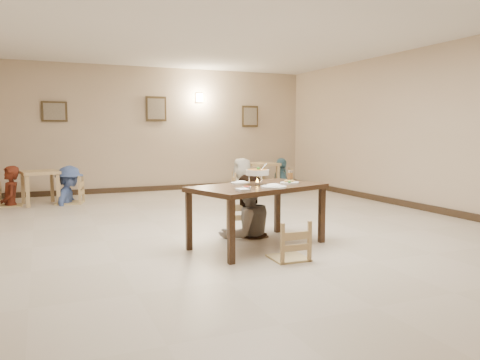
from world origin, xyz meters
name	(u,v)px	position (x,y,z in m)	size (l,w,h in m)	color
floor	(228,230)	(0.00, 0.00, 0.00)	(10.00, 10.00, 0.00)	#C1B19E
ceiling	(228,23)	(0.00, 0.00, 3.00)	(10.00, 10.00, 0.00)	silver
wall_back	(152,130)	(0.00, 5.00, 1.50)	(10.00, 10.00, 0.00)	tan
wall_right	(436,129)	(4.00, 0.00, 1.50)	(10.00, 10.00, 0.00)	tan
baseboard_back	(153,188)	(0.00, 4.97, 0.06)	(8.00, 0.06, 0.12)	#2F2115
baseboard_right	(431,209)	(3.97, 0.00, 0.06)	(0.06, 10.00, 0.12)	#2F2115
picture_a	(54,111)	(-2.20, 4.96, 1.90)	(0.55, 0.04, 0.45)	#3A2B17
picture_b	(156,109)	(0.10, 4.96, 2.00)	(0.50, 0.04, 0.60)	#3A2B17
picture_c	(250,116)	(2.60, 4.96, 1.85)	(0.45, 0.04, 0.55)	#3A2B17
wall_sconce	(199,98)	(1.20, 4.96, 2.30)	(0.16, 0.05, 0.22)	#FFD88C
main_table	(258,192)	(-0.01, -1.04, 0.70)	(1.88, 1.40, 0.78)	#3A2617
chair_far	(243,200)	(0.09, -0.35, 0.49)	(0.46, 0.46, 0.98)	tan
chair_near	(289,222)	(0.06, -1.74, 0.43)	(0.41, 0.41, 0.87)	tan
main_diner	(246,174)	(0.10, -0.44, 0.87)	(0.84, 0.66, 1.73)	gray
curry_warmer	(257,172)	(0.01, -0.98, 0.94)	(0.33, 0.30, 0.27)	silver
rice_plate_far	(240,183)	(-0.14, -0.79, 0.80)	(0.26, 0.26, 0.06)	white
rice_plate_near	(274,187)	(0.05, -1.37, 0.80)	(0.31, 0.31, 0.07)	white
fried_plate	(290,182)	(0.44, -1.06, 0.80)	(0.26, 0.26, 0.06)	white
chili_dish	(247,187)	(-0.25, -1.25, 0.79)	(0.11, 0.11, 0.02)	white
napkin_cutlery	(243,190)	(-0.42, -1.51, 0.80)	(0.16, 0.25, 0.03)	white
drink_glass	(290,176)	(0.65, -0.71, 0.85)	(0.07, 0.07, 0.14)	white
bg_table_left	(40,177)	(-2.55, 3.74, 0.54)	(0.79, 0.79, 0.68)	tan
bg_table_right	(261,168)	(2.38, 3.82, 0.56)	(0.83, 0.83, 0.70)	tan
bg_chair_ll	(10,184)	(-3.10, 3.76, 0.44)	(0.42, 0.42, 0.89)	tan
bg_chair_lr	(69,177)	(-2.01, 3.66, 0.53)	(0.50, 0.50, 1.07)	tan
bg_chair_rl	(242,174)	(1.85, 3.75, 0.46)	(0.44, 0.44, 0.93)	tan
bg_chair_rr	(281,170)	(2.91, 3.76, 0.52)	(0.49, 0.49, 1.05)	tan
bg_diner_a	(9,166)	(-3.10, 3.76, 0.79)	(0.58, 0.38, 1.58)	#551F11
bg_diner_b	(69,166)	(-2.01, 3.66, 0.77)	(0.99, 0.57, 1.54)	#465D92
bg_diner_c	(242,158)	(1.85, 3.75, 0.83)	(0.81, 0.53, 1.66)	silver
bg_diner_d	(281,158)	(2.91, 3.76, 0.81)	(0.95, 0.39, 1.62)	teal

